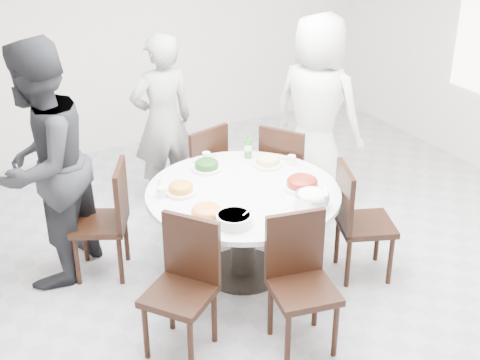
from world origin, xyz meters
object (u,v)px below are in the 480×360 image
chair_ne (289,172)px  diner_middle (163,122)px  beverage_bottle (248,146)px  chair_n (196,172)px  dining_table (243,233)px  chair_se (366,222)px  chair_nw (99,221)px  diner_left (42,166)px  rice_bowl (312,201)px  chair_s (304,288)px  diner_right (317,111)px  soup_bowl (234,219)px  chair_sw (179,292)px

chair_ne → diner_middle: 1.26m
beverage_bottle → chair_n: bearing=119.3°
dining_table → chair_se: chair_se is taller
chair_nw → diner_left: 0.62m
chair_ne → rice_bowl: chair_ne is taller
chair_s → chair_ne: bearing=72.2°
chair_se → diner_right: 1.39m
chair_nw → chair_s: 1.78m
chair_ne → chair_n: size_ratio=1.00×
chair_ne → diner_left: diner_left is taller
chair_ne → soup_bowl: bearing=98.9°
chair_sw → beverage_bottle: (1.17, 1.11, 0.39)m
chair_se → rice_bowl: bearing=113.2°
diner_middle → soup_bowl: 1.86m
dining_table → chair_se: 0.97m
dining_table → chair_sw: bearing=-144.3°
chair_n → soup_bowl: 1.49m
chair_se → beverage_bottle: 1.17m
chair_sw → chair_s: (0.75, -0.37, 0.00)m
chair_ne → chair_sw: same height
chair_n → chair_nw: bearing=7.1°
chair_sw → chair_se: 1.67m
dining_table → chair_se: (0.84, -0.48, 0.10)m
chair_nw → diner_right: diner_right is taller
chair_sw → diner_middle: (0.79, 2.03, 0.36)m
diner_middle → rice_bowl: bearing=100.9°
dining_table → beverage_bottle: beverage_bottle is taller
rice_bowl → beverage_bottle: (0.04, 0.99, 0.06)m
dining_table → chair_s: chair_s is taller
chair_nw → diner_right: size_ratio=0.52×
chair_sw → chair_s: bearing=28.1°
chair_nw → chair_s: same height
chair_nw → chair_sw: bearing=35.7°
chair_se → diner_middle: (-0.88, 1.90, 0.36)m
chair_sw → beverage_bottle: beverage_bottle is taller
chair_ne → rice_bowl: bearing=121.6°
chair_se → soup_bowl: size_ratio=3.71×
diner_right → diner_left: diner_left is taller
chair_sw → diner_middle: size_ratio=0.57×
dining_table → chair_s: bearing=-95.1°
chair_n → chair_s: size_ratio=1.00×
chair_ne → diner_middle: bearing=12.8°
chair_n → diner_middle: (-0.11, 0.44, 0.36)m
chair_sw → diner_left: size_ratio=0.49×
diner_middle → chair_sw: bearing=69.5°
diner_left → diner_right: bearing=136.7°
soup_bowl → beverage_bottle: beverage_bottle is taller
rice_bowl → chair_n: bearing=98.9°
chair_ne → diner_right: 0.64m
chair_ne → chair_sw: size_ratio=1.00×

